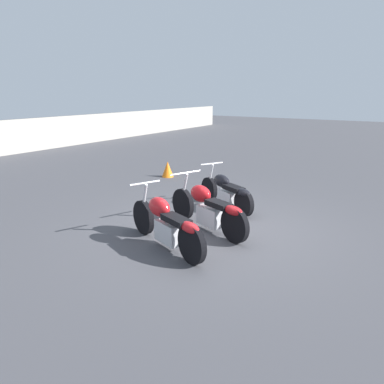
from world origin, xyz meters
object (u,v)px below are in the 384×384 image
Objects in this scene: motorcycle_slot_1 at (208,208)px; traffic_cone_near at (168,169)px; motorcycle_slot_2 at (227,192)px; motorcycle_slot_0 at (167,223)px.

traffic_cone_near is at bearing 66.73° from motorcycle_slot_1.
motorcycle_slot_1 is at bearing -138.94° from motorcycle_slot_2.
motorcycle_slot_2 reaches higher than traffic_cone_near.
traffic_cone_near is (3.30, 3.33, -0.19)m from motorcycle_slot_1.
motorcycle_slot_0 is at bearing -148.41° from motorcycle_slot_2.
motorcycle_slot_0 is 4.30× the size of traffic_cone_near.
motorcycle_slot_2 is at bearing 34.54° from motorcycle_slot_1.
motorcycle_slot_0 is 0.98× the size of motorcycle_slot_1.
motorcycle_slot_2 is 3.68× the size of traffic_cone_near.
motorcycle_slot_1 is (1.08, -0.17, -0.00)m from motorcycle_slot_0.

